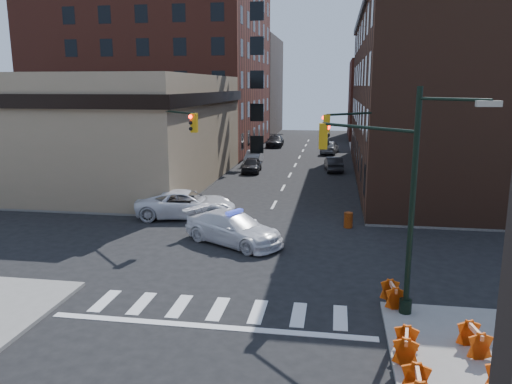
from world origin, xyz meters
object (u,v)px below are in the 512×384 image
(pickup, at_px, (186,204))
(barricade_nw_a, at_px, (155,201))
(police_car, at_px, (233,228))
(parked_car_enear, at_px, (334,164))
(barricade_se_a, at_px, (392,295))
(pedestrian_a, at_px, (165,198))
(parked_car_wfar, at_px, (254,157))
(parked_car_wnear, at_px, (252,165))
(barrel_road, at_px, (348,220))
(barrel_bank, at_px, (178,209))
(pedestrian_b, at_px, (104,197))

(pickup, relative_size, barricade_nw_a, 4.55)
(police_car, distance_m, parked_car_enear, 24.32)
(barricade_se_a, bearing_deg, parked_car_enear, -3.61)
(parked_car_enear, height_order, pedestrian_a, pedestrian_a)
(parked_car_wfar, xyz_separation_m, barricade_se_a, (10.83, -33.87, -0.16))
(parked_car_wnear, bearing_deg, pickup, -97.32)
(parked_car_wfar, relative_size, barrel_road, 4.79)
(parked_car_enear, distance_m, barrel_road, 19.82)
(barrel_road, distance_m, barricade_nw_a, 12.80)
(parked_car_wnear, relative_size, parked_car_wfar, 0.95)
(parked_car_enear, bearing_deg, parked_car_wfar, -28.05)
(parked_car_wnear, relative_size, barricade_se_a, 3.84)
(parked_car_wfar, height_order, barrel_road, parked_car_wfar)
(police_car, relative_size, barrel_bank, 5.03)
(parked_car_wnear, distance_m, parked_car_wfar, 5.18)
(pedestrian_a, relative_size, pedestrian_b, 1.14)
(pedestrian_b, bearing_deg, parked_car_wfar, 40.46)
(pedestrian_a, bearing_deg, barricade_se_a, -6.96)
(pickup, height_order, pedestrian_b, pedestrian_b)
(pedestrian_a, height_order, barrel_bank, pedestrian_a)
(barricade_se_a, bearing_deg, barrel_road, -0.74)
(pedestrian_b, relative_size, barrel_bank, 1.54)
(barricade_nw_a, bearing_deg, parked_car_enear, 68.66)
(parked_car_enear, distance_m, barricade_se_a, 30.66)
(pedestrian_a, xyz_separation_m, barricade_nw_a, (-1.13, 1.11, -0.49))
(pickup, height_order, parked_car_wnear, pickup)
(pedestrian_b, height_order, barrel_bank, pedestrian_b)
(barrel_bank, xyz_separation_m, barricade_se_a, (11.90, -11.30, -0.02))
(barrel_road, distance_m, barrel_bank, 10.51)
(barrel_road, bearing_deg, parked_car_wnear, 116.05)
(police_car, height_order, barricade_nw_a, police_car)
(barricade_nw_a, bearing_deg, barrel_bank, -23.46)
(parked_car_enear, distance_m, barrel_bank, 21.47)
(pedestrian_b, relative_size, barricade_se_a, 1.63)
(barrel_bank, bearing_deg, barricade_nw_a, 144.69)
(parked_car_wfar, distance_m, pedestrian_b, 22.97)
(parked_car_wnear, bearing_deg, pedestrian_a, -102.18)
(police_car, relative_size, parked_car_enear, 1.33)
(police_car, bearing_deg, barricade_se_a, -102.55)
(parked_car_wnear, relative_size, pedestrian_b, 2.35)
(barrel_road, bearing_deg, barricade_nw_a, 170.82)
(parked_car_wfar, bearing_deg, barricade_nw_a, -98.89)
(parked_car_enear, distance_m, pedestrian_a, 21.58)
(pedestrian_b, bearing_deg, police_car, -61.30)
(parked_car_wfar, bearing_deg, barricade_se_a, -72.50)
(barricade_se_a, bearing_deg, parked_car_wfar, 9.58)
(parked_car_wnear, height_order, barrel_bank, parked_car_wnear)
(parked_car_wnear, height_order, pedestrian_b, pedestrian_b)
(parked_car_enear, bearing_deg, barrel_road, 86.41)
(barrel_bank, bearing_deg, parked_car_wnear, 84.36)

